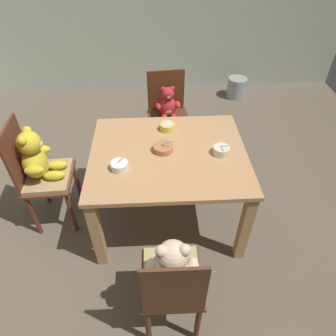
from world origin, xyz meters
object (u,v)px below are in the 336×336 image
porridge_bowl_cream_near_right (221,150)px  metal_pail (236,88)px  porridge_bowl_yellow_far_center (167,127)px  dining_table (168,164)px  teddy_chair_near_left (39,165)px  teddy_chair_far_center (168,110)px  porridge_bowl_white_near_left (120,165)px  teddy_chair_near_front (172,275)px  porridge_bowl_terracotta_center (163,148)px

porridge_bowl_cream_near_right → metal_pail: size_ratio=0.45×
porridge_bowl_yellow_far_center → dining_table: bearing=-91.3°
teddy_chair_near_left → teddy_chair_far_center: bearing=37.7°
metal_pail → porridge_bowl_cream_near_right: bearing=-107.7°
porridge_bowl_cream_near_right → porridge_bowl_white_near_left: (-0.75, -0.13, -0.00)m
teddy_chair_far_center → teddy_chair_near_left: bearing=-55.2°
porridge_bowl_cream_near_right → porridge_bowl_yellow_far_center: bearing=139.1°
porridge_bowl_cream_near_right → metal_pail: porridge_bowl_cream_near_right is taller
porridge_bowl_white_near_left → porridge_bowl_yellow_far_center: bearing=52.4°
dining_table → teddy_chair_far_center: bearing=87.2°
teddy_chair_near_left → metal_pail: bearing=42.6°
teddy_chair_near_front → teddy_chair_near_left: 1.37m
porridge_bowl_terracotta_center → metal_pail: bearing=62.0°
porridge_bowl_white_near_left → porridge_bowl_terracotta_center: 0.37m
dining_table → teddy_chair_near_left: 1.01m
teddy_chair_far_center → porridge_bowl_cream_near_right: 1.04m
porridge_bowl_terracotta_center → metal_pail: porridge_bowl_terracotta_center is taller
teddy_chair_far_center → teddy_chair_near_left: size_ratio=0.93×
teddy_chair_near_front → porridge_bowl_terracotta_center: size_ratio=5.92×
porridge_bowl_terracotta_center → porridge_bowl_cream_near_right: bearing=-7.6°
metal_pail → dining_table: bearing=-116.9°
teddy_chair_near_left → porridge_bowl_white_near_left: size_ratio=7.72×
teddy_chair_far_center → porridge_bowl_white_near_left: 1.18m
porridge_bowl_white_near_left → metal_pail: porridge_bowl_white_near_left is taller
porridge_bowl_yellow_far_center → metal_pail: (1.08, 1.85, -0.61)m
teddy_chair_near_left → porridge_bowl_white_near_left: teddy_chair_near_left is taller
metal_pail → porridge_bowl_terracotta_center: bearing=-118.0°
porridge_bowl_yellow_far_center → metal_pail: porridge_bowl_yellow_far_center is taller
teddy_chair_near_front → porridge_bowl_yellow_far_center: size_ratio=7.63×
porridge_bowl_cream_near_right → porridge_bowl_terracotta_center: size_ratio=0.82×
porridge_bowl_white_near_left → porridge_bowl_yellow_far_center: 0.59m
teddy_chair_near_front → teddy_chair_near_left: bearing=46.1°
porridge_bowl_yellow_far_center → porridge_bowl_terracotta_center: porridge_bowl_terracotta_center is taller
dining_table → metal_pail: (1.09, 2.15, -0.47)m
dining_table → metal_pail: size_ratio=4.23×
teddy_chair_near_left → porridge_bowl_yellow_far_center: size_ratio=8.15×
porridge_bowl_cream_near_right → porridge_bowl_yellow_far_center: porridge_bowl_cream_near_right is taller
teddy_chair_near_left → porridge_bowl_terracotta_center: size_ratio=6.32×
porridge_bowl_cream_near_right → porridge_bowl_white_near_left: 0.76m
porridge_bowl_white_near_left → dining_table: bearing=24.9°
porridge_bowl_cream_near_right → porridge_bowl_white_near_left: porridge_bowl_cream_near_right is taller
dining_table → porridge_bowl_yellow_far_center: (0.01, 0.30, 0.15)m
metal_pail → teddy_chair_far_center: bearing=-130.5°
dining_table → metal_pail: 2.46m
teddy_chair_far_center → porridge_bowl_white_near_left: bearing=-25.5°
teddy_chair_near_front → metal_pail: bearing=-19.6°
dining_table → porridge_bowl_cream_near_right: 0.42m
teddy_chair_far_center → porridge_bowl_white_near_left: (-0.40, -1.09, 0.21)m
teddy_chair_far_center → teddy_chair_near_left: 1.38m
teddy_chair_far_center → metal_pail: 1.66m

